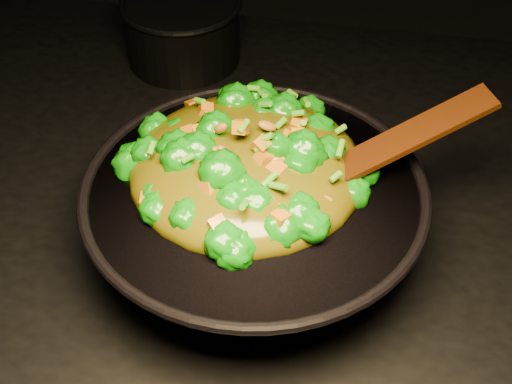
# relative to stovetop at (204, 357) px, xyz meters

# --- Properties ---
(stovetop) EXTENTS (1.20, 0.90, 0.90)m
(stovetop) POSITION_rel_stovetop_xyz_m (0.00, 0.00, 0.00)
(stovetop) COLOR black
(stovetop) RESTS_ON ground
(wok) EXTENTS (0.50, 0.50, 0.11)m
(wok) POSITION_rel_stovetop_xyz_m (0.12, -0.12, 0.51)
(wok) COLOR black
(wok) RESTS_ON stovetop
(stir_fry) EXTENTS (0.32, 0.32, 0.10)m
(stir_fry) POSITION_rel_stovetop_xyz_m (0.10, -0.09, 0.61)
(stir_fry) COLOR #117D08
(stir_fry) RESTS_ON wok
(spatula) EXTENTS (0.24, 0.15, 0.11)m
(spatula) POSITION_rel_stovetop_xyz_m (0.26, -0.08, 0.60)
(spatula) COLOR #371106
(spatula) RESTS_ON wok
(back_pot) EXTENTS (0.20, 0.20, 0.11)m
(back_pot) POSITION_rel_stovetop_xyz_m (-0.08, 0.29, 0.50)
(back_pot) COLOR black
(back_pot) RESTS_ON stovetop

